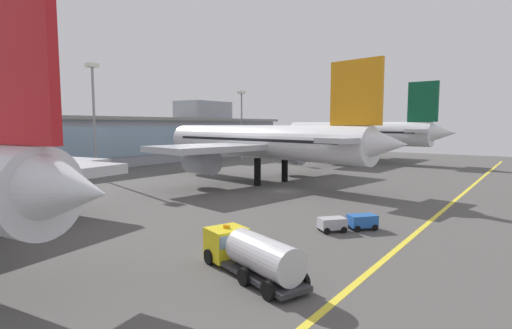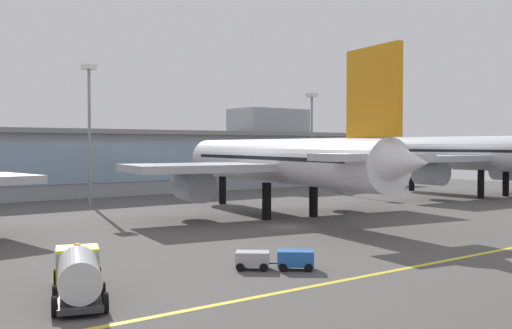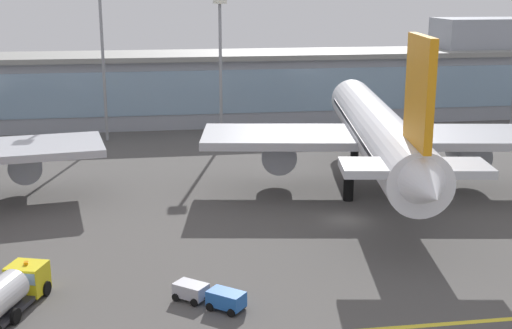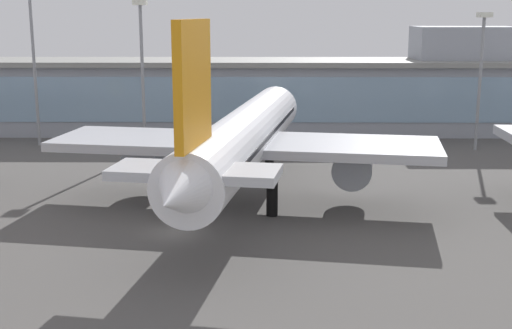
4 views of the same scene
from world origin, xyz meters
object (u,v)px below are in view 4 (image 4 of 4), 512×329
at_px(airliner_near_right, 244,139).
at_px(apron_light_mast_west, 32,31).
at_px(apron_light_mast_east, 142,52).
at_px(apron_light_mast_centre, 482,58).

bearing_deg(airliner_near_right, apron_light_mast_west, 53.46).
xyz_separation_m(airliner_near_right, apron_light_mast_east, (-14.50, 26.20, 7.04)).
bearing_deg(apron_light_mast_west, apron_light_mast_centre, -2.65).
distance_m(apron_light_mast_centre, apron_light_mast_east, 46.76).
relative_size(apron_light_mast_west, apron_light_mast_centre, 1.33).
height_order(apron_light_mast_west, apron_light_mast_east, apron_light_mast_west).
xyz_separation_m(apron_light_mast_west, apron_light_mast_centre, (63.27, -2.93, -3.56)).
height_order(airliner_near_right, apron_light_mast_west, apron_light_mast_west).
bearing_deg(airliner_near_right, apron_light_mast_east, 38.17).
relative_size(airliner_near_right, apron_light_mast_east, 2.55).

